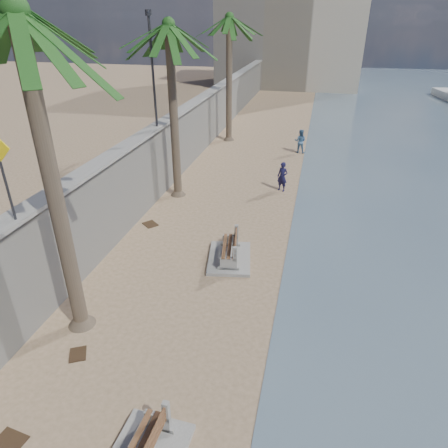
{
  "coord_description": "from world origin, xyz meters",
  "views": [
    {
      "loc": [
        2.68,
        -6.57,
        8.51
      ],
      "look_at": [
        -0.5,
        7.0,
        1.2
      ],
      "focal_mm": 32.0,
      "sensor_mm": 36.0,
      "label": 1
    }
  ],
  "objects_px": {
    "palm_mid": "(169,27)",
    "bench_far": "(230,250)",
    "palm_back": "(229,19)",
    "person_b": "(300,140)",
    "person_a": "(283,175)",
    "palm_front": "(16,17)"
  },
  "relations": [
    {
      "from": "palm_front",
      "to": "person_b",
      "type": "xyz_separation_m",
      "value": [
        5.42,
        19.21,
        -7.57
      ]
    },
    {
      "from": "palm_mid",
      "to": "person_b",
      "type": "bearing_deg",
      "value": 57.07
    },
    {
      "from": "palm_mid",
      "to": "bench_far",
      "type": "bearing_deg",
      "value": -54.17
    },
    {
      "from": "palm_front",
      "to": "person_b",
      "type": "bearing_deg",
      "value": 74.24
    },
    {
      "from": "bench_far",
      "to": "person_a",
      "type": "height_order",
      "value": "person_a"
    },
    {
      "from": "bench_far",
      "to": "person_b",
      "type": "height_order",
      "value": "person_b"
    },
    {
      "from": "palm_back",
      "to": "person_b",
      "type": "height_order",
      "value": "palm_back"
    },
    {
      "from": "palm_front",
      "to": "palm_mid",
      "type": "bearing_deg",
      "value": 92.15
    },
    {
      "from": "palm_front",
      "to": "palm_mid",
      "type": "height_order",
      "value": "palm_front"
    },
    {
      "from": "bench_far",
      "to": "person_a",
      "type": "xyz_separation_m",
      "value": [
        1.26,
        7.45,
        0.48
      ]
    },
    {
      "from": "palm_front",
      "to": "person_a",
      "type": "height_order",
      "value": "palm_front"
    },
    {
      "from": "bench_far",
      "to": "person_a",
      "type": "bearing_deg",
      "value": 80.37
    },
    {
      "from": "palm_back",
      "to": "person_b",
      "type": "xyz_separation_m",
      "value": [
        5.48,
        -1.98,
        -7.37
      ]
    },
    {
      "from": "palm_mid",
      "to": "person_b",
      "type": "relative_size",
      "value": 5.07
    },
    {
      "from": "bench_far",
      "to": "palm_mid",
      "type": "distance_m",
      "value": 10.27
    },
    {
      "from": "person_a",
      "to": "person_b",
      "type": "distance_m",
      "value": 7.13
    },
    {
      "from": "person_a",
      "to": "person_b",
      "type": "height_order",
      "value": "person_a"
    },
    {
      "from": "palm_mid",
      "to": "person_a",
      "type": "xyz_separation_m",
      "value": [
        5.31,
        1.85,
        -7.13
      ]
    },
    {
      "from": "palm_front",
      "to": "person_a",
      "type": "relative_size",
      "value": 5.21
    },
    {
      "from": "palm_mid",
      "to": "palm_back",
      "type": "distance_m",
      "value": 10.95
    },
    {
      "from": "palm_back",
      "to": "bench_far",
      "type": "bearing_deg",
      "value": -77.32
    },
    {
      "from": "palm_back",
      "to": "person_b",
      "type": "bearing_deg",
      "value": -19.86
    }
  ]
}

